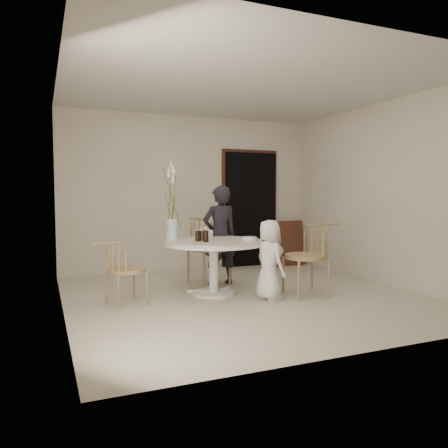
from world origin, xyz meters
name	(u,v)px	position (x,y,z in m)	size (l,w,h in m)	color
ground	(245,296)	(0.00, 0.00, 0.00)	(4.50, 4.50, 0.00)	beige
room_shell	(246,172)	(0.00, 0.00, 1.62)	(4.50, 4.50, 4.50)	silver
doorway	(250,210)	(1.15, 2.19, 1.05)	(1.00, 0.10, 2.10)	black
door_trim	(250,206)	(1.15, 2.23, 1.11)	(1.12, 0.03, 2.22)	brown
table	(214,249)	(-0.35, 0.25, 0.62)	(1.33, 1.33, 0.73)	white
picture_frame	(289,243)	(1.83, 1.93, 0.42)	(0.63, 0.04, 0.84)	brown
chair_far	(204,241)	(-0.19, 1.05, 0.63)	(0.61, 0.65, 0.98)	tan
chair_right	(315,248)	(0.89, -0.27, 0.62)	(0.60, 0.56, 0.96)	tan
chair_left	(118,264)	(-1.63, 0.10, 0.51)	(0.53, 0.50, 0.79)	tan
girl	(220,235)	(-0.03, 0.81, 0.73)	(0.53, 0.35, 1.46)	black
boy	(269,260)	(0.20, -0.29, 0.51)	(0.50, 0.32, 1.02)	white
birthday_cake	(204,235)	(-0.42, 0.43, 0.79)	(0.25, 0.25, 0.17)	white
cola_tumbler_a	(199,236)	(-0.56, 0.22, 0.80)	(0.06, 0.06, 0.14)	black
cola_tumbler_b	(206,236)	(-0.53, 0.07, 0.80)	(0.07, 0.07, 0.14)	black
cola_tumbler_c	(198,236)	(-0.59, 0.20, 0.80)	(0.06, 0.06, 0.14)	black
cola_tumbler_d	(205,235)	(-0.48, 0.23, 0.80)	(0.07, 0.07, 0.14)	black
plate_stack	(250,239)	(0.08, 0.04, 0.75)	(0.19, 0.19, 0.05)	silver
flower_vase	(172,212)	(-0.87, 0.42, 1.11)	(0.15, 0.15, 1.06)	silver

